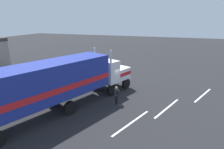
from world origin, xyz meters
name	(u,v)px	position (x,y,z in m)	size (l,w,h in m)	color
ground_plane	(112,89)	(0.00, 0.00, 0.00)	(120.00, 120.00, 0.00)	#232326
lane_stripe_near	(132,123)	(-5.63, -3.50, 0.01)	(4.40, 0.16, 0.01)	silver
lane_stripe_mid	(167,108)	(-2.48, -5.85, 0.01)	(4.40, 0.16, 0.01)	silver
lane_stripe_far	(203,95)	(1.45, -9.06, 0.01)	(4.40, 0.16, 0.01)	silver
semi_truck	(61,81)	(-5.46, 2.34, 2.52)	(14.02, 7.76, 4.50)	silver
person_bystander	(117,94)	(-3.09, -1.54, 0.89)	(0.39, 0.48, 1.63)	black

